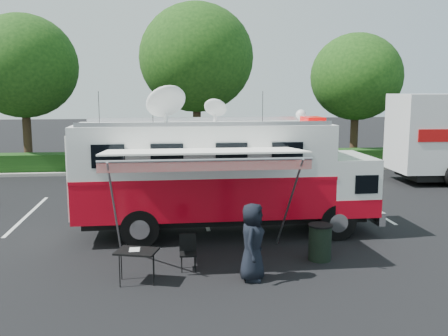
{
  "coord_description": "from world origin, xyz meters",
  "views": [
    {
      "loc": [
        -1.78,
        -14.39,
        4.28
      ],
      "look_at": [
        0.0,
        0.5,
        1.9
      ],
      "focal_mm": 40.0,
      "sensor_mm": 36.0,
      "label": 1
    }
  ],
  "objects": [
    {
      "name": "folding_table",
      "position": [
        -2.44,
        -3.62,
        0.7
      ],
      "size": [
        1.03,
        0.85,
        0.75
      ],
      "color": "black",
      "rests_on": "ground_plane"
    },
    {
      "name": "stall_lines",
      "position": [
        -0.5,
        3.0,
        0.0
      ],
      "size": [
        24.12,
        5.5,
        0.01
      ],
      "color": "silver",
      "rests_on": "ground_plane"
    },
    {
      "name": "person",
      "position": [
        0.13,
        -3.76,
        0.0
      ],
      "size": [
        0.82,
        1.01,
        1.78
      ],
      "primitive_type": "imported",
      "rotation": [
        0.0,
        0.0,
        1.23
      ],
      "color": "black",
      "rests_on": "ground_plane"
    },
    {
      "name": "trash_bin",
      "position": [
        2.06,
        -2.65,
        0.46
      ],
      "size": [
        0.62,
        0.62,
        0.92
      ],
      "color": "black",
      "rests_on": "ground_plane"
    },
    {
      "name": "back_border",
      "position": [
        1.14,
        12.9,
        5.0
      ],
      "size": [
        60.0,
        6.14,
        8.87
      ],
      "color": "#9E998E",
      "rests_on": "ground_plane"
    },
    {
      "name": "ground_plane",
      "position": [
        0.0,
        0.0,
        0.0
      ],
      "size": [
        120.0,
        120.0,
        0.0
      ],
      "primitive_type": "plane",
      "color": "black",
      "rests_on": "ground"
    },
    {
      "name": "folding_chair",
      "position": [
        -1.28,
        -2.89,
        0.5
      ],
      "size": [
        0.42,
        0.44,
        0.85
      ],
      "color": "black",
      "rests_on": "ground_plane"
    },
    {
      "name": "command_truck",
      "position": [
        -0.08,
        -0.0,
        1.81
      ],
      "size": [
        8.79,
        2.42,
        4.22
      ],
      "color": "black",
      "rests_on": "ground_plane"
    },
    {
      "name": "awning",
      "position": [
        -0.86,
        -2.51,
        2.71
      ],
      "size": [
        4.8,
        2.49,
        2.9
      ],
      "color": "white",
      "rests_on": "ground_plane"
    }
  ]
}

